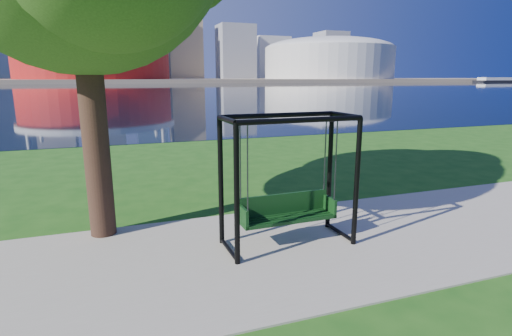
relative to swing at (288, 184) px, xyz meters
name	(u,v)px	position (x,y,z in m)	size (l,w,h in m)	color
ground	(250,242)	(-0.60, 0.31, -1.12)	(900.00, 900.00, 0.00)	#1E5114
path	(259,252)	(-0.60, -0.19, -1.11)	(120.00, 4.00, 0.03)	#9E937F
river	(120,89)	(-0.60, 102.31, -1.11)	(900.00, 180.00, 0.02)	black
far_bank	(114,80)	(-0.60, 306.31, -0.12)	(900.00, 228.00, 2.00)	#937F60
stadium	(93,56)	(-10.60, 235.31, 13.11)	(83.00, 83.00, 32.00)	maroon
arena	(329,57)	(134.40, 235.31, 14.75)	(84.00, 84.00, 26.56)	beige
skyline	(104,31)	(-4.87, 319.70, 34.77)	(392.00, 66.00, 96.50)	gray
swing	(288,184)	(0.00, 0.00, 0.00)	(2.29, 1.03, 2.32)	black
barge	(495,80)	(221.24, 181.96, 0.20)	(29.44, 9.11, 2.91)	black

